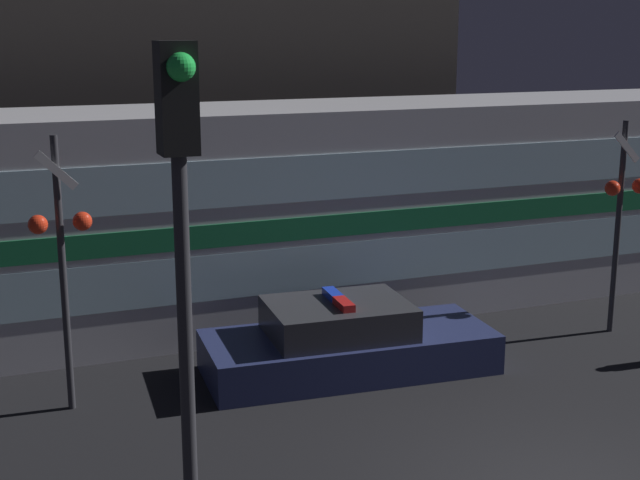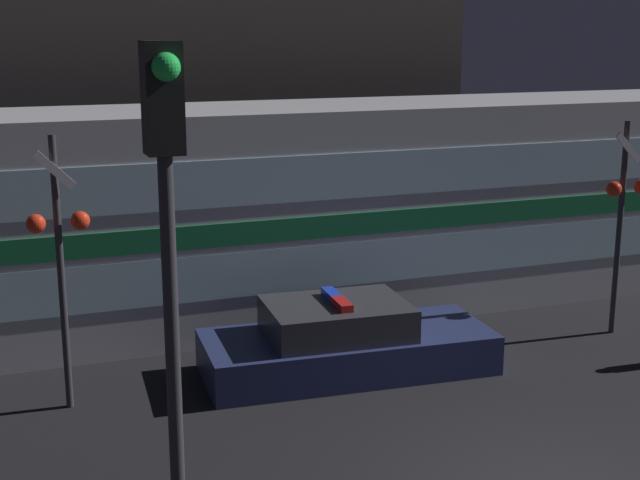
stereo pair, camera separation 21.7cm
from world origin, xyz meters
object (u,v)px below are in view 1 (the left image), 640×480
crossing_signal_near (622,207)px  traffic_light_corner (182,242)px  train (296,211)px  police_car (346,343)px

crossing_signal_near → traffic_light_corner: traffic_light_corner is taller
train → crossing_signal_near: (5.02, -3.35, 0.33)m
train → police_car: bearing=-95.9°
train → traffic_light_corner: 10.00m
train → police_car: size_ratio=4.52×
police_car → traffic_light_corner: traffic_light_corner is taller
train → traffic_light_corner: bearing=-115.5°
police_car → traffic_light_corner: bearing=-120.8°
crossing_signal_near → traffic_light_corner: 10.88m
police_car → traffic_light_corner: size_ratio=0.90×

